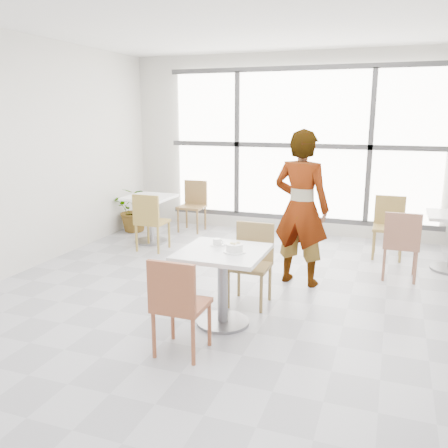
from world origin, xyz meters
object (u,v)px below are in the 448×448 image
(bg_chair_right_far, at_px, (389,222))
(chair_far, at_px, (252,258))
(bg_chair_left_near, at_px, (150,218))
(bg_table_left, at_px, (150,212))
(oatmeal_bowl, at_px, (235,248))
(main_table, at_px, (223,273))
(person, at_px, (301,208))
(plant_left, at_px, (136,209))
(chair_near, at_px, (177,301))
(coffee_cup, at_px, (217,242))
(bg_chair_left_far, at_px, (193,202))
(bg_chair_right_near, at_px, (401,241))

(bg_chair_right_far, bearing_deg, chair_far, -120.84)
(chair_far, distance_m, bg_chair_left_near, 2.40)
(bg_table_left, relative_size, bg_chair_right_far, 0.86)
(oatmeal_bowl, height_order, bg_chair_left_near, bg_chair_left_near)
(main_table, distance_m, bg_table_left, 3.23)
(person, bearing_deg, bg_table_left, -11.00)
(main_table, xyz_separation_m, plant_left, (-2.70, 2.98, -0.13))
(chair_near, height_order, coffee_cup, chair_near)
(person, distance_m, bg_chair_right_far, 1.86)
(bg_chair_right_far, bearing_deg, bg_chair_left_far, 171.31)
(person, xyz_separation_m, bg_chair_right_far, (0.99, 1.52, -0.43))
(bg_chair_right_near, bearing_deg, main_table, 49.47)
(chair_far, xyz_separation_m, plant_left, (-2.81, 2.35, -0.11))
(coffee_cup, bearing_deg, bg_chair_right_far, 60.34)
(main_table, distance_m, chair_far, 0.64)
(coffee_cup, distance_m, bg_table_left, 3.06)
(bg_table_left, distance_m, bg_chair_left_near, 0.52)
(bg_table_left, bearing_deg, coffee_cup, -48.82)
(main_table, height_order, person, person)
(bg_chair_left_far, bearing_deg, bg_table_left, -108.80)
(bg_table_left, xyz_separation_m, bg_chair_left_near, (0.24, -0.46, 0.01))
(main_table, xyz_separation_m, bg_chair_left_far, (-1.79, 3.41, -0.02))
(chair_far, xyz_separation_m, person, (0.37, 0.76, 0.43))
(oatmeal_bowl, bearing_deg, chair_far, 91.93)
(main_table, relative_size, oatmeal_bowl, 3.81)
(bg_chair_left_near, bearing_deg, bg_chair_left_far, -93.49)
(main_table, distance_m, chair_near, 0.74)
(chair_far, relative_size, plant_left, 1.11)
(bg_chair_left_far, bearing_deg, coffee_cup, -62.81)
(bg_chair_left_far, relative_size, plant_left, 1.11)
(chair_near, bearing_deg, bg_chair_right_far, -113.76)
(coffee_cup, bearing_deg, chair_far, 66.22)
(main_table, relative_size, coffee_cup, 5.03)
(bg_chair_right_far, bearing_deg, bg_chair_left_near, -164.45)
(chair_far, height_order, coffee_cup, chair_far)
(coffee_cup, bearing_deg, person, 64.74)
(bg_chair_right_far, relative_size, plant_left, 1.11)
(coffee_cup, distance_m, bg_chair_left_near, 2.56)
(chair_far, relative_size, person, 0.47)
(chair_far, relative_size, coffee_cup, 5.47)
(coffee_cup, bearing_deg, chair_near, -91.72)
(chair_far, xyz_separation_m, bg_chair_left_far, (-1.89, 2.78, 0.00))
(chair_near, relative_size, plant_left, 1.11)
(main_table, height_order, bg_chair_left_far, bg_chair_left_far)
(bg_table_left, bearing_deg, bg_chair_left_far, 71.20)
(person, xyz_separation_m, bg_table_left, (-2.60, 1.05, -0.44))
(chair_near, xyz_separation_m, plant_left, (-2.56, 3.71, -0.11))
(person, bearing_deg, main_table, 81.98)
(bg_chair_left_far, relative_size, bg_chair_right_far, 1.00)
(bg_chair_right_far, height_order, plant_left, bg_chair_right_far)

